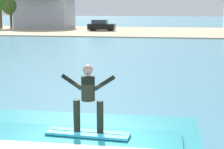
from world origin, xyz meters
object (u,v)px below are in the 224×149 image
(tree_short_bushy, at_px, (0,0))
(house_with_chimney, at_px, (45,6))
(surfboard, at_px, (88,133))
(tree_tall_bare, at_px, (10,6))
(car_near_shore, at_px, (101,26))
(surfer, at_px, (88,95))

(tree_short_bushy, bearing_deg, house_with_chimney, 21.89)
(tree_short_bushy, bearing_deg, surfboard, -62.96)
(house_with_chimney, bearing_deg, tree_tall_bare, -149.23)
(surfboard, distance_m, house_with_chimney, 60.18)
(tree_tall_bare, relative_size, tree_short_bushy, 0.84)
(car_near_shore, distance_m, house_with_chimney, 13.09)
(surfboard, xyz_separation_m, surfer, (0.01, 0.05, 0.94))
(surfer, distance_m, tree_tall_bare, 59.24)
(tree_short_bushy, bearing_deg, car_near_shore, -9.44)
(tree_short_bushy, bearing_deg, tree_tall_bare, -5.77)
(surfboard, distance_m, tree_tall_bare, 59.32)
(house_with_chimney, height_order, tree_short_bushy, house_with_chimney)
(house_with_chimney, relative_size, tree_tall_bare, 1.98)
(car_near_shore, distance_m, tree_tall_bare, 16.98)
(surfboard, xyz_separation_m, house_with_chimney, (-20.23, 56.62, 2.68))
(tree_tall_bare, height_order, tree_short_bushy, tree_short_bushy)
(surfer, bearing_deg, car_near_shore, 100.07)
(surfer, height_order, house_with_chimney, house_with_chimney)
(surfboard, relative_size, tree_tall_bare, 0.36)
(surfer, xyz_separation_m, tree_short_bushy, (-27.43, 53.68, 2.72))
(tree_tall_bare, distance_m, tree_short_bushy, 2.21)
(surfer, xyz_separation_m, house_with_chimney, (-20.24, 56.57, 1.74))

